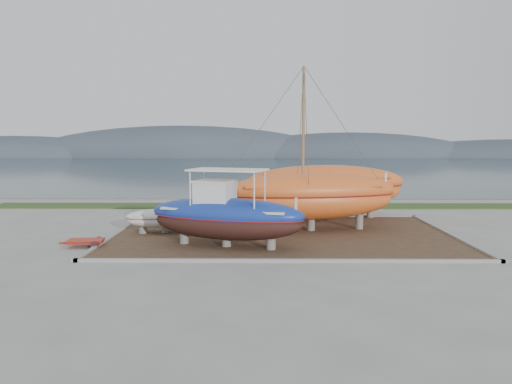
# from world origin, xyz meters

# --- Properties ---
(ground) EXTENTS (140.00, 140.00, 0.00)m
(ground) POSITION_xyz_m (0.00, 0.00, 0.00)
(ground) COLOR gray
(ground) RESTS_ON ground
(dirt_patch) EXTENTS (18.00, 12.00, 0.06)m
(dirt_patch) POSITION_xyz_m (0.00, 4.00, 0.03)
(dirt_patch) COLOR #422D1E
(dirt_patch) RESTS_ON ground
(curb_frame) EXTENTS (18.60, 12.60, 0.15)m
(curb_frame) POSITION_xyz_m (0.00, 4.00, 0.07)
(curb_frame) COLOR gray
(curb_frame) RESTS_ON ground
(grass_strip) EXTENTS (44.00, 3.00, 0.08)m
(grass_strip) POSITION_xyz_m (0.00, 15.50, 0.04)
(grass_strip) COLOR #284219
(grass_strip) RESTS_ON ground
(sea) EXTENTS (260.00, 100.00, 0.04)m
(sea) POSITION_xyz_m (0.00, 70.00, 0.00)
(sea) COLOR #1B2D36
(sea) RESTS_ON ground
(mountain_ridge) EXTENTS (200.00, 36.00, 20.00)m
(mountain_ridge) POSITION_xyz_m (0.00, 125.00, 0.00)
(mountain_ridge) COLOR #333D49
(mountain_ridge) RESTS_ON ground
(blue_caique) EXTENTS (8.16, 4.61, 3.75)m
(blue_caique) POSITION_xyz_m (-2.85, 0.82, 1.94)
(blue_caique) COLOR navy
(blue_caique) RESTS_ON dirt_patch
(white_dinghy) EXTENTS (4.62, 2.61, 1.31)m
(white_dinghy) POSITION_xyz_m (-6.46, 4.42, 0.71)
(white_dinghy) COLOR silver
(white_dinghy) RESTS_ON dirt_patch
(orange_sailboat) EXTENTS (10.31, 4.53, 9.17)m
(orange_sailboat) POSITION_xyz_m (1.68, 5.11, 4.64)
(orange_sailboat) COLOR #DA5C21
(orange_sailboat) RESTS_ON dirt_patch
(orange_bare_hull) EXTENTS (10.45, 3.58, 3.38)m
(orange_bare_hull) POSITION_xyz_m (3.08, 9.64, 1.75)
(orange_bare_hull) COLOR #DA5C21
(orange_bare_hull) RESTS_ON dirt_patch
(red_trailer) EXTENTS (2.65, 1.57, 0.35)m
(red_trailer) POSITION_xyz_m (-9.74, 0.92, 0.18)
(red_trailer) COLOR #AA2113
(red_trailer) RESTS_ON ground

